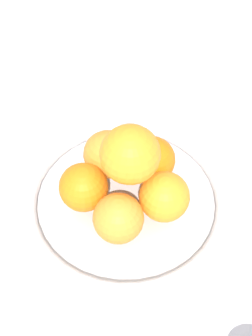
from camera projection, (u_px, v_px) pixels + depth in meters
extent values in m
plane|color=silver|center=(126.00, 212.00, 0.84)|extent=(4.00, 4.00, 0.00)
cylinder|color=silver|center=(126.00, 208.00, 0.83)|extent=(0.29, 0.29, 0.02)
torus|color=silver|center=(126.00, 200.00, 0.82)|extent=(0.30, 0.30, 0.02)
sphere|color=orange|center=(108.00, 154.00, 0.81)|extent=(0.07, 0.07, 0.07)
sphere|color=orange|center=(84.00, 190.00, 0.77)|extent=(0.07, 0.07, 0.07)
sphere|color=orange|center=(118.00, 218.00, 0.75)|extent=(0.07, 0.07, 0.07)
sphere|color=orange|center=(164.00, 197.00, 0.77)|extent=(0.07, 0.07, 0.07)
sphere|color=orange|center=(152.00, 160.00, 0.81)|extent=(0.07, 0.07, 0.07)
sphere|color=orange|center=(131.00, 157.00, 0.73)|extent=(0.08, 0.08, 0.08)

